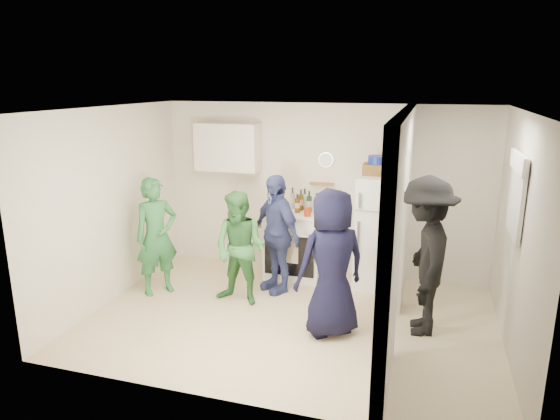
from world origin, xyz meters
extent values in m
plane|color=beige|center=(0.00, 0.00, 0.00)|extent=(4.80, 4.80, 0.00)
plane|color=silver|center=(0.00, 1.70, 1.25)|extent=(4.80, 0.00, 4.80)
plane|color=silver|center=(0.00, -1.70, 1.25)|extent=(4.80, 0.00, 4.80)
plane|color=silver|center=(-2.40, 0.00, 1.25)|extent=(0.00, 3.40, 3.40)
plane|color=silver|center=(2.40, 0.00, 1.25)|extent=(0.00, 3.40, 3.40)
plane|color=white|center=(0.00, 0.00, 2.50)|extent=(4.80, 4.80, 0.00)
cube|color=silver|center=(1.20, 1.10, 1.25)|extent=(0.12, 1.20, 2.50)
cube|color=silver|center=(1.20, -1.10, 1.25)|extent=(0.12, 1.20, 2.50)
cube|color=silver|center=(1.20, 0.00, 2.30)|extent=(0.12, 1.00, 0.40)
cube|color=white|center=(-0.31, 1.37, 0.49)|extent=(0.82, 0.69, 0.98)
cube|color=silver|center=(-1.40, 1.52, 1.85)|extent=(0.95, 0.34, 0.70)
cube|color=white|center=(0.90, 1.34, 0.79)|extent=(0.65, 0.63, 1.57)
cube|color=brown|center=(0.80, 1.39, 1.65)|extent=(0.35, 0.25, 0.15)
cylinder|color=navy|center=(0.80, 1.39, 1.78)|extent=(0.24, 0.24, 0.11)
cylinder|color=yellow|center=(1.12, 1.24, 1.70)|extent=(0.09, 0.09, 0.25)
cylinder|color=white|center=(0.05, 1.68, 1.70)|extent=(0.22, 0.02, 0.22)
cube|color=olive|center=(0.00, 1.65, 1.35)|extent=(0.35, 0.08, 0.03)
cube|color=black|center=(2.38, 0.20, 1.65)|extent=(0.03, 0.70, 0.80)
cube|color=white|center=(2.36, 0.20, 1.65)|extent=(0.04, 0.76, 0.86)
cube|color=white|center=(2.34, 0.20, 2.00)|extent=(0.04, 0.82, 0.18)
cylinder|color=#F8FF15|center=(-0.43, 1.15, 1.11)|extent=(0.09, 0.09, 0.25)
cylinder|color=#B22A0B|center=(-0.09, 1.17, 1.04)|extent=(0.09, 0.09, 0.12)
imported|color=#2F763E|center=(-1.93, 0.27, 0.79)|extent=(0.66, 0.69, 1.59)
imported|color=#377E42|center=(-0.75, 0.29, 0.73)|extent=(0.78, 0.65, 1.47)
imported|color=#38417B|center=(-0.43, 0.79, 0.81)|extent=(0.99, 0.90, 1.62)
imported|color=black|center=(0.51, -0.18, 0.84)|extent=(0.98, 0.93, 1.68)
imported|color=black|center=(1.50, 0.17, 0.90)|extent=(0.76, 1.22, 1.81)
cylinder|color=maroon|center=(-0.61, 1.49, 1.14)|extent=(0.06, 0.06, 0.32)
cylinder|color=#18492E|center=(-0.51, 1.27, 1.12)|extent=(0.07, 0.07, 0.28)
cylinder|color=#98A1A5|center=(-0.40, 1.52, 1.14)|extent=(0.06, 0.06, 0.32)
cylinder|color=brown|center=(-0.28, 1.32, 1.12)|extent=(0.07, 0.07, 0.27)
cylinder|color=#A1AEB2|center=(-0.22, 1.54, 1.13)|extent=(0.07, 0.07, 0.31)
cylinder|color=#13341C|center=(-0.12, 1.39, 1.14)|extent=(0.08, 0.08, 0.31)
cylinder|color=olive|center=(-0.04, 1.51, 1.11)|extent=(0.08, 0.08, 0.26)
cylinder|color=#AEAEBA|center=(-0.63, 1.24, 1.14)|extent=(0.08, 0.08, 0.31)
cylinder|color=#583E0F|center=(-0.26, 1.45, 1.14)|extent=(0.07, 0.07, 0.31)
camera|label=1|loc=(1.46, -5.32, 2.81)|focal=32.00mm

